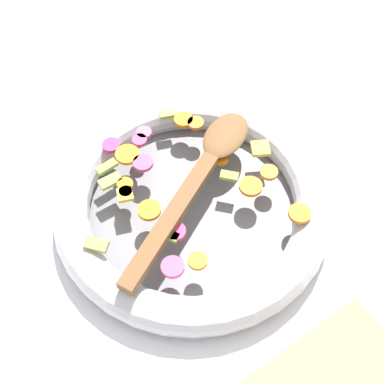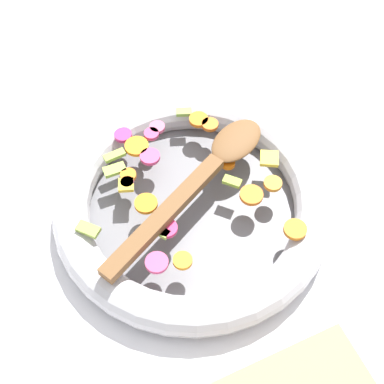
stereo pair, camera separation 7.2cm
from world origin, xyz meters
name	(u,v)px [view 1 (the left image)]	position (x,y,z in m)	size (l,w,h in m)	color
ground_plane	(192,212)	(0.00, 0.00, 0.00)	(4.00, 4.00, 0.00)	silver
skillet	(192,203)	(0.00, 0.00, 0.02)	(0.38, 0.38, 0.05)	slate
chopped_vegetables	(178,179)	(0.00, -0.03, 0.05)	(0.30, 0.27, 0.01)	orange
wooden_spoon	(200,174)	(-0.02, -0.01, 0.06)	(0.30, 0.18, 0.01)	brown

